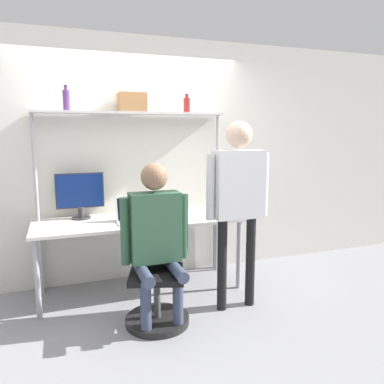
% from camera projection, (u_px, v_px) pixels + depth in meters
% --- Properties ---
extents(ground_plane, '(12.00, 12.00, 0.00)m').
position_uv_depth(ground_plane, '(150.00, 305.00, 3.65)').
color(ground_plane, gray).
extents(wall_back, '(8.00, 0.06, 2.70)m').
position_uv_depth(wall_back, '(131.00, 161.00, 4.19)').
color(wall_back, silver).
rests_on(wall_back, ground_plane).
extents(desk, '(2.12, 0.76, 0.77)m').
position_uv_depth(desk, '(140.00, 225.00, 3.91)').
color(desk, beige).
rests_on(desk, ground_plane).
extents(shelf_unit, '(2.01, 0.25, 1.88)m').
position_uv_depth(shelf_unit, '(133.00, 138.00, 3.99)').
color(shelf_unit, silver).
rests_on(shelf_unit, ground_plane).
extents(monitor, '(0.48, 0.19, 0.48)m').
position_uv_depth(monitor, '(80.00, 194.00, 3.87)').
color(monitor, '#333338').
rests_on(monitor, desk).
extents(laptop, '(0.36, 0.26, 0.25)m').
position_uv_depth(laptop, '(134.00, 215.00, 3.77)').
color(laptop, '#BCBCC1').
rests_on(laptop, desk).
extents(cell_phone, '(0.07, 0.15, 0.01)m').
position_uv_depth(cell_phone, '(163.00, 221.00, 3.80)').
color(cell_phone, '#264C8C').
rests_on(cell_phone, desk).
extents(office_chair, '(0.58, 0.58, 0.93)m').
position_uv_depth(office_chair, '(157.00, 291.00, 3.30)').
color(office_chair, black).
rests_on(office_chair, ground_plane).
extents(person_seated, '(0.59, 0.47, 1.42)m').
position_uv_depth(person_seated, '(156.00, 231.00, 3.17)').
color(person_seated, '#38425B').
rests_on(person_seated, ground_plane).
extents(person_standing, '(0.62, 0.24, 1.77)m').
position_uv_depth(person_standing, '(238.00, 190.00, 3.44)').
color(person_standing, black).
rests_on(person_standing, ground_plane).
extents(bottle_red, '(0.07, 0.07, 0.20)m').
position_uv_depth(bottle_red, '(187.00, 105.00, 4.14)').
color(bottle_red, maroon).
rests_on(bottle_red, shelf_unit).
extents(bottle_purple, '(0.07, 0.07, 0.25)m').
position_uv_depth(bottle_purple, '(66.00, 100.00, 3.71)').
color(bottle_purple, '#593372').
rests_on(bottle_purple, shelf_unit).
extents(storage_box, '(0.28, 0.23, 0.19)m').
position_uv_depth(storage_box, '(132.00, 102.00, 3.93)').
color(storage_box, '#B27A47').
rests_on(storage_box, shelf_unit).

